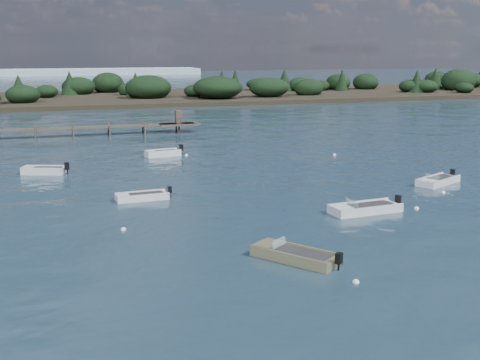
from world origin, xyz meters
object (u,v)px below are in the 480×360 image
object	(u,v)px
tender_far_white	(163,154)
dinghy_mid_grey	(142,198)
dinghy_near_olive	(295,257)
tender_far_grey	(44,172)
dinghy_mid_white_a	(365,210)
dinghy_mid_white_b	(438,182)

from	to	relation	value
tender_far_white	dinghy_mid_grey	xyz separation A→B (m)	(-4.60, -16.73, -0.05)
dinghy_near_olive	tender_far_grey	bearing A→B (deg)	114.52
tender_far_white	dinghy_near_olive	distance (m)	31.34
dinghy_near_olive	dinghy_mid_grey	world-z (taller)	dinghy_near_olive
tender_far_grey	dinghy_mid_white_a	distance (m)	27.36
dinghy_mid_white_a	dinghy_mid_white_b	distance (m)	11.14
dinghy_mid_white_a	dinghy_near_olive	bearing A→B (deg)	-138.40
tender_far_white	dinghy_mid_white_b	xyz separation A→B (m)	(18.09, -18.74, -0.04)
tender_far_grey	dinghy_mid_white_b	distance (m)	32.11
tender_far_white	dinghy_mid_white_b	size ratio (longest dim) A/B	0.86
dinghy_near_olive	dinghy_mid_white_a	bearing A→B (deg)	41.60
tender_far_grey	dinghy_mid_white_a	bearing A→B (deg)	-44.21
tender_far_grey	dinghy_mid_white_a	xyz separation A→B (m)	(19.61, -19.08, -0.02)
tender_far_grey	dinghy_mid_white_b	xyz separation A→B (m)	(29.18, -13.39, -0.03)
dinghy_near_olive	dinghy_mid_grey	size ratio (longest dim) A/B	1.15
tender_far_grey	tender_far_white	bearing A→B (deg)	25.76
tender_far_grey	dinghy_mid_grey	distance (m)	13.10
tender_far_white	dinghy_mid_grey	distance (m)	17.35
tender_far_white	dinghy_near_olive	size ratio (longest dim) A/B	0.86
dinghy_mid_white_a	dinghy_mid_white_b	size ratio (longest dim) A/B	1.13
dinghy_mid_white_b	dinghy_near_olive	bearing A→B (deg)	-144.01
tender_far_grey	dinghy_mid_white_b	world-z (taller)	tender_far_grey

